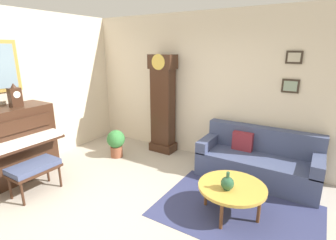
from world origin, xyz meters
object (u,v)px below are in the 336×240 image
Objects in this scene: piano at (7,146)px; grandfather_clock at (163,107)px; couch at (258,161)px; mantel_clock at (15,96)px; green_jug at (227,183)px; potted_plant at (116,142)px; piano_bench at (34,168)px; coffee_table at (232,188)px.

grandfather_clock is at bearing 58.69° from piano.
piano reaches higher than couch.
mantel_clock is 3.56m from green_jug.
potted_plant is (0.83, 1.38, -1.07)m from mantel_clock.
grandfather_clock is at bearing 72.90° from piano_bench.
coffee_table is (2.69, 1.06, -0.02)m from piano_bench.
mantel_clock is 1.58× the size of green_jug.
piano is at bearing -147.34° from couch.
green_jug is at bearing -103.22° from coffee_table.
coffee_table is (1.94, -1.36, -0.58)m from grandfather_clock.
piano is 0.71× the size of grandfather_clock.
green_jug is (1.92, -1.48, -0.46)m from grandfather_clock.
mantel_clock is at bearing -166.88° from coffee_table.
mantel_clock reaches higher than coffee_table.
green_jug is at bearing 15.36° from piano.
piano_bench is 0.34× the size of grandfather_clock.
green_jug is at bearing -37.65° from grandfather_clock.
piano_bench is at bearing -0.82° from piano.
piano is at bearing -90.54° from mantel_clock.
coffee_table is 0.17m from green_jug.
piano is 3.51m from green_jug.
grandfather_clock is (1.46, 2.41, 0.35)m from piano.
potted_plant is (-2.57, 0.58, -0.06)m from coffee_table.
green_jug is at bearing 19.44° from piano_bench.
piano reaches higher than potted_plant.
potted_plant reaches higher than coffee_table.
couch is at bearing 29.59° from mantel_clock.
mantel_clock reaches higher than green_jug.
piano_bench is 1.65m from potted_plant.
mantel_clock is (-3.47, -1.97, 1.08)m from couch.
grandfather_clock is (0.74, 2.42, 0.56)m from piano_bench.
piano is at bearing 179.18° from piano_bench.
piano_bench is (0.72, -0.01, -0.21)m from piano.
piano_bench is 2.89m from coffee_table.
coffee_table is 3.67× the size of green_jug.
green_jug is at bearing -15.49° from potted_plant.
mantel_clock reaches higher than potted_plant.
couch is at bearing 86.97° from coffee_table.
green_jug is at bearing -93.99° from couch.
piano is 0.75m from piano_bench.
grandfather_clock is at bearing 142.35° from green_jug.
mantel_clock is at bearing 159.70° from piano_bench.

